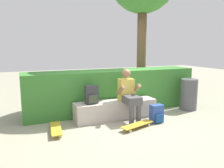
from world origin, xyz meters
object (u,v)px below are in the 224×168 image
skateboard_beside_bench (56,129)px  trash_bin (189,94)px  person_skater (129,93)px  backpack_on_bench (91,95)px  skateboard_near_person (137,125)px  backpack_on_ground (157,114)px  bench_main (116,110)px

skateboard_beside_bench → trash_bin: trash_bin is taller
person_skater → backpack_on_bench: 0.85m
skateboard_near_person → backpack_on_ground: (0.59, 0.17, 0.12)m
skateboard_beside_bench → person_skater: bearing=4.8°
person_skater → skateboard_beside_bench: (-1.68, -0.14, -0.55)m
skateboard_beside_bench → backpack_on_ground: (2.18, -0.26, 0.12)m
bench_main → skateboard_near_person: bench_main is taller
backpack_on_ground → backpack_on_bench: bearing=155.3°
bench_main → skateboard_near_person: (0.15, -0.79, -0.14)m
skateboard_beside_bench → backpack_on_bench: bearing=22.1°
person_skater → backpack_on_bench: bearing=166.2°
trash_bin → person_skater: bearing=-175.6°
person_skater → skateboard_beside_bench: 1.78m
backpack_on_ground → skateboard_beside_bench: bearing=173.1°
person_skater → backpack_on_ground: 0.78m
skateboard_near_person → backpack_on_bench: 1.20m
backpack_on_bench → trash_bin: 2.72m
backpack_on_bench → trash_bin: (2.71, -0.06, -0.20)m
bench_main → backpack_on_ground: bench_main is taller
backpack_on_bench → backpack_on_ground: (1.33, -0.61, -0.42)m
skateboard_beside_bench → skateboard_near_person: bearing=-15.1°
backpack_on_ground → skateboard_near_person: bearing=-164.2°
trash_bin → skateboard_beside_bench: bearing=-175.4°
backpack_on_bench → backpack_on_ground: backpack_on_bench is taller
skateboard_beside_bench → trash_bin: bearing=4.6°
bench_main → backpack_on_ground: (0.73, -0.62, -0.02)m
bench_main → skateboard_beside_bench: (-1.45, -0.36, -0.14)m
skateboard_beside_bench → backpack_on_ground: 2.20m
backpack_on_ground → trash_bin: (1.38, 0.55, 0.22)m
bench_main → skateboard_beside_bench: bench_main is taller
skateboard_beside_bench → backpack_on_bench: backpack_on_bench is taller
person_skater → backpack_on_bench: size_ratio=2.93×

